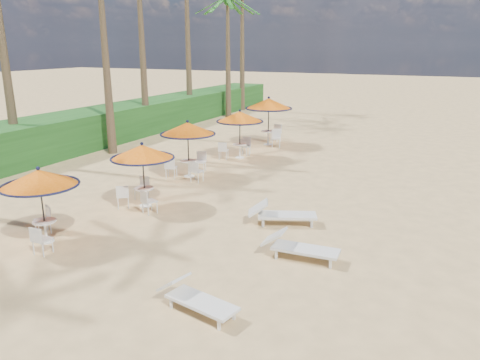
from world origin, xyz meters
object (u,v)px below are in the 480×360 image
(station_0, at_px, (40,185))
(station_3, at_px, (240,122))
(station_1, at_px, (142,160))
(lounger_mid, at_px, (298,246))
(lounger_far, at_px, (280,213))
(station_4, at_px, (270,108))
(lounger_near, at_px, (195,297))
(station_2, at_px, (188,136))

(station_0, xyz_separation_m, station_3, (0.51, 11.27, 0.06))
(station_1, bearing_deg, lounger_mid, -15.37)
(station_3, xyz_separation_m, lounger_far, (4.78, -7.31, -1.35))
(station_0, distance_m, station_4, 14.67)
(station_1, bearing_deg, station_4, 89.76)
(station_3, relative_size, lounger_far, 1.09)
(station_3, relative_size, lounger_mid, 1.18)
(station_3, distance_m, lounger_near, 13.51)
(station_2, bearing_deg, station_3, 83.80)
(station_0, relative_size, station_1, 0.98)
(station_4, height_order, lounger_mid, station_4)
(station_1, xyz_separation_m, station_4, (0.05, 11.08, 0.39))
(station_2, distance_m, lounger_mid, 8.51)
(station_1, distance_m, lounger_near, 6.92)
(station_0, relative_size, lounger_far, 1.01)
(lounger_mid, bearing_deg, station_4, 111.83)
(station_3, bearing_deg, station_0, -92.59)
(station_0, relative_size, station_2, 0.92)
(station_3, bearing_deg, station_2, -96.20)
(station_0, distance_m, lounger_far, 6.74)
(station_4, distance_m, lounger_far, 11.76)
(station_3, xyz_separation_m, lounger_mid, (6.01, -9.32, -1.36))
(station_2, bearing_deg, station_4, 85.44)
(station_3, xyz_separation_m, station_4, (0.16, 3.38, 0.29))
(station_3, bearing_deg, lounger_near, -68.59)
(station_2, distance_m, lounger_far, 6.36)
(lounger_near, bearing_deg, station_1, 146.92)
(station_2, bearing_deg, lounger_far, -33.02)
(station_2, relative_size, station_4, 0.90)
(station_4, bearing_deg, lounger_mid, -65.27)
(station_3, bearing_deg, lounger_mid, -57.19)
(station_1, relative_size, lounger_mid, 1.11)
(station_1, xyz_separation_m, lounger_far, (4.67, 0.39, -1.25))
(lounger_far, bearing_deg, station_3, 100.68)
(station_1, height_order, station_2, station_2)
(station_1, bearing_deg, lounger_far, 4.73)
(lounger_near, relative_size, lounger_far, 0.89)
(lounger_mid, bearing_deg, lounger_far, 118.43)
(station_3, xyz_separation_m, lounger_near, (4.90, -12.51, -1.39))
(station_0, bearing_deg, station_2, 89.34)
(lounger_near, xyz_separation_m, lounger_far, (-0.12, 5.20, 0.04))
(station_2, height_order, lounger_near, station_2)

